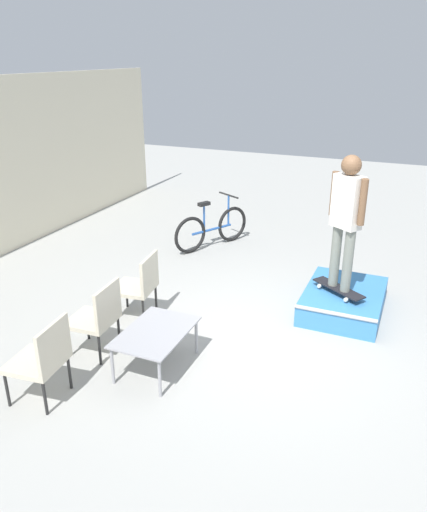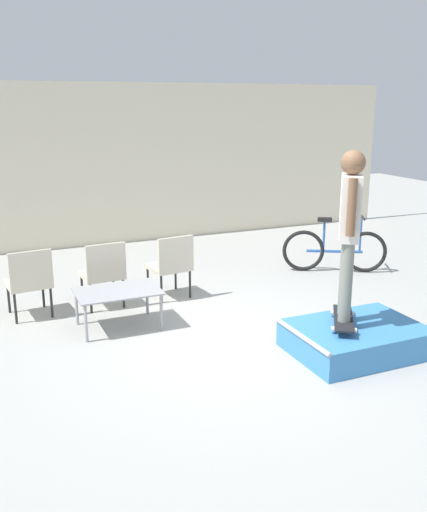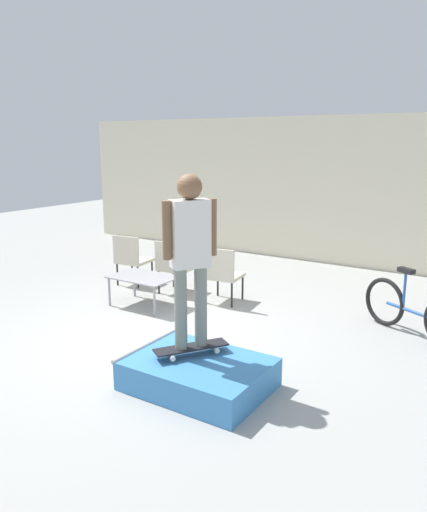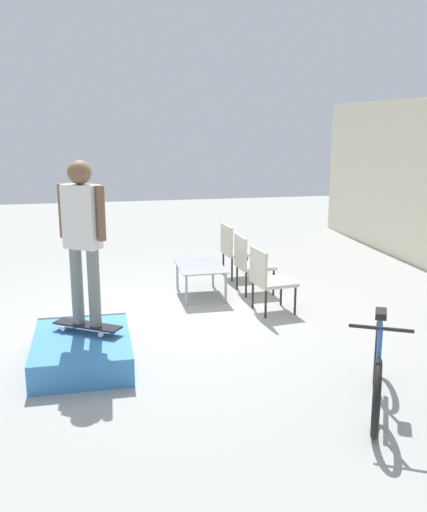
% 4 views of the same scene
% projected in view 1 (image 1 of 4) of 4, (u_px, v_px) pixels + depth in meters
% --- Properties ---
extents(ground_plane, '(24.00, 24.00, 0.00)m').
position_uv_depth(ground_plane, '(259.00, 341.00, 6.22)').
color(ground_plane, '#A8A8A3').
extents(skate_ramp_box, '(1.43, 1.03, 0.33)m').
position_uv_depth(skate_ramp_box, '(343.00, 301.00, 6.90)').
color(skate_ramp_box, '#3D84C6').
rests_on(skate_ramp_box, ground_plane).
extents(skateboard_on_ramp, '(0.61, 0.77, 0.07)m').
position_uv_depth(skateboard_on_ramp, '(338.00, 288.00, 6.72)').
color(skateboard_on_ramp, black).
rests_on(skateboard_on_ramp, skate_ramp_box).
extents(person_skater, '(0.38, 0.49, 1.79)m').
position_uv_depth(person_skater, '(346.00, 212.00, 6.31)').
color(person_skater, gray).
rests_on(person_skater, skateboard_on_ramp).
extents(coffee_table, '(1.00, 0.68, 0.47)m').
position_uv_depth(coffee_table, '(156.00, 335.00, 5.54)').
color(coffee_table, '#9E9EA3').
rests_on(coffee_table, ground_plane).
extents(patio_chair_left, '(0.57, 0.57, 0.90)m').
position_uv_depth(patio_chair_left, '(43.00, 357.00, 5.00)').
color(patio_chair_left, black).
rests_on(patio_chair_left, ground_plane).
extents(patio_chair_center, '(0.55, 0.55, 0.90)m').
position_uv_depth(patio_chair_center, '(98.00, 315.00, 5.79)').
color(patio_chair_center, black).
rests_on(patio_chair_center, ground_plane).
extents(patio_chair_right, '(0.58, 0.58, 0.90)m').
position_uv_depth(patio_chair_right, '(140.00, 283.00, 6.60)').
color(patio_chair_right, black).
rests_on(patio_chair_right, ground_plane).
extents(bicycle, '(1.49, 0.84, 0.93)m').
position_uv_depth(bicycle, '(212.00, 228.00, 9.12)').
color(bicycle, black).
rests_on(bicycle, ground_plane).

